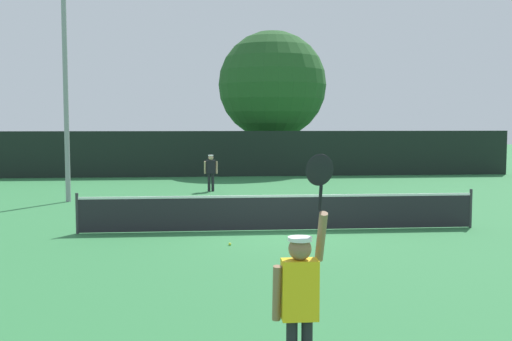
% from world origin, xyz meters
% --- Properties ---
extents(ground_plane, '(120.00, 120.00, 0.00)m').
position_xyz_m(ground_plane, '(0.00, 0.00, 0.00)').
color(ground_plane, '#2D723D').
extents(tennis_net, '(10.75, 0.08, 1.07)m').
position_xyz_m(tennis_net, '(0.00, 0.00, 0.51)').
color(tennis_net, '#232328').
rests_on(tennis_net, ground).
extents(perimeter_fence, '(29.77, 0.12, 2.44)m').
position_xyz_m(perimeter_fence, '(0.00, 16.42, 1.22)').
color(perimeter_fence, black).
rests_on(perimeter_fence, ground).
extents(player_serving, '(0.67, 0.40, 2.59)m').
position_xyz_m(player_serving, '(-1.05, -9.91, 1.15)').
color(player_serving, yellow).
rests_on(player_serving, ground).
extents(player_receiving, '(0.57, 0.23, 1.54)m').
position_xyz_m(player_receiving, '(-1.71, 9.43, 0.93)').
color(player_receiving, black).
rests_on(player_receiving, ground).
extents(tennis_ball, '(0.07, 0.07, 0.07)m').
position_xyz_m(tennis_ball, '(-1.43, -1.89, 0.03)').
color(tennis_ball, '#CCE033').
rests_on(tennis_ball, ground).
extents(light_pole, '(1.18, 0.28, 7.83)m').
position_xyz_m(light_pole, '(-6.98, 6.60, 4.47)').
color(light_pole, gray).
rests_on(light_pole, ground).
extents(large_tree, '(6.31, 6.31, 8.25)m').
position_xyz_m(large_tree, '(2.07, 19.57, 5.08)').
color(large_tree, brown).
rests_on(large_tree, ground).
extents(parked_car_near, '(2.02, 4.25, 1.69)m').
position_xyz_m(parked_car_near, '(-7.46, 23.84, 0.78)').
color(parked_car_near, red).
rests_on(parked_car_near, ground).
extents(parked_car_mid, '(2.21, 4.33, 1.69)m').
position_xyz_m(parked_car_mid, '(-2.53, 24.95, 0.78)').
color(parked_car_mid, navy).
rests_on(parked_car_mid, ground).
extents(parked_car_far, '(1.92, 4.21, 1.69)m').
position_xyz_m(parked_car_far, '(6.09, 24.39, 0.78)').
color(parked_car_far, white).
rests_on(parked_car_far, ground).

